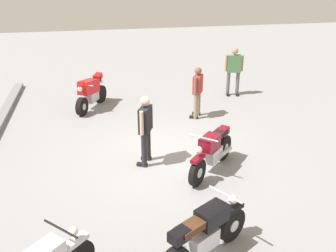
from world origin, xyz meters
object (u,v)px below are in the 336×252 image
Objects in this scene: motorcycle_maroon_cruiser at (212,151)px; motorcycle_red_sportbike at (91,92)px; person_in_black_shirt at (145,126)px; person_in_green_shirt at (234,68)px; person_in_red_shirt at (198,89)px; motorcycle_black_cruiser at (204,234)px.

motorcycle_red_sportbike is at bearing -107.55° from motorcycle_maroon_cruiser.
person_in_green_shirt is at bearing -105.43° from person_in_black_shirt.
person_in_red_shirt is at bearing -34.81° from person_in_green_shirt.
person_in_black_shirt is at bearing -71.92° from motorcycle_maroon_cruiser.
person_in_green_shirt is 1.01× the size of person_in_black_shirt.
motorcycle_black_cruiser is 8.78m from person_in_green_shirt.
motorcycle_red_sportbike is at bearing 6.76° from person_in_red_shirt.
motorcycle_maroon_cruiser is at bearing 38.35° from motorcycle_black_cruiser.
motorcycle_maroon_cruiser is at bearing 56.99° from motorcycle_red_sportbike.
person_in_red_shirt is at bearing -146.50° from motorcycle_maroon_cruiser.
motorcycle_black_cruiser is at bearing 40.21° from motorcycle_red_sportbike.
person_in_black_shirt is (-4.58, 3.90, -0.02)m from person_in_green_shirt.
person_in_black_shirt is at bearing 83.60° from person_in_red_shirt.
motorcycle_red_sportbike is 1.02× the size of person_in_green_shirt.
person_in_green_shirt is 1.09× the size of person_in_red_shirt.
person_in_red_shirt reaches higher than motorcycle_maroon_cruiser.
motorcycle_red_sportbike is 1.04× the size of person_in_black_shirt.
motorcycle_maroon_cruiser is at bearing -179.55° from person_in_black_shirt.
person_in_black_shirt is at bearing 44.42° from motorcycle_red_sportbike.
person_in_green_shirt is at bearing 121.74° from motorcycle_red_sportbike.
motorcycle_black_cruiser is 1.03× the size of person_in_green_shirt.
motorcycle_black_cruiser is 6.41m from person_in_red_shirt.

